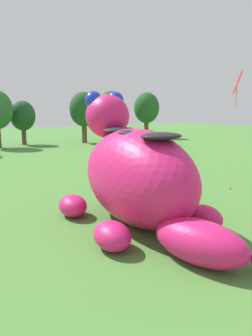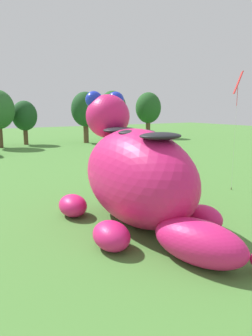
# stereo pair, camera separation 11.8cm
# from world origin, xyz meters

# --- Properties ---
(ground_plane) EXTENTS (160.00, 160.00, 0.00)m
(ground_plane) POSITION_xyz_m (0.00, 0.00, 0.00)
(ground_plane) COLOR #4C8438
(giant_inflatable_creature) EXTENTS (6.99, 13.03, 6.59)m
(giant_inflatable_creature) POSITION_xyz_m (0.76, -0.31, 2.41)
(giant_inflatable_creature) COLOR #E01E6B
(giant_inflatable_creature) RESTS_ON ground
(tree_centre_right) EXTENTS (3.80, 3.80, 6.75)m
(tree_centre_right) POSITION_xyz_m (4.84, 37.12, 4.42)
(tree_centre_right) COLOR brown
(tree_centre_right) RESTS_ON ground
(tree_mid_right) EXTENTS (4.63, 4.63, 8.22)m
(tree_mid_right) POSITION_xyz_m (13.94, 34.53, 5.38)
(tree_mid_right) COLOR brown
(tree_mid_right) RESTS_ON ground
(tree_right) EXTENTS (4.88, 4.88, 8.66)m
(tree_right) POSITION_xyz_m (20.38, 37.06, 5.66)
(tree_right) COLOR brown
(tree_right) RESTS_ON ground
(tree_far_right) EXTENTS (4.83, 4.83, 8.57)m
(tree_far_right) POSITION_xyz_m (27.92, 36.62, 5.60)
(tree_far_right) COLOR brown
(tree_far_right) RESTS_ON ground
(spectator_by_cars) EXTENTS (0.38, 0.26, 1.71)m
(spectator_by_cars) POSITION_xyz_m (11.39, 22.18, 0.85)
(spectator_by_cars) COLOR #2D334C
(spectator_by_cars) RESTS_ON ground
(tethered_flying_kite) EXTENTS (1.13, 1.13, 8.00)m
(tethered_flying_kite) POSITION_xyz_m (9.92, 1.48, 7.16)
(tethered_flying_kite) COLOR brown
(tethered_flying_kite) RESTS_ON ground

